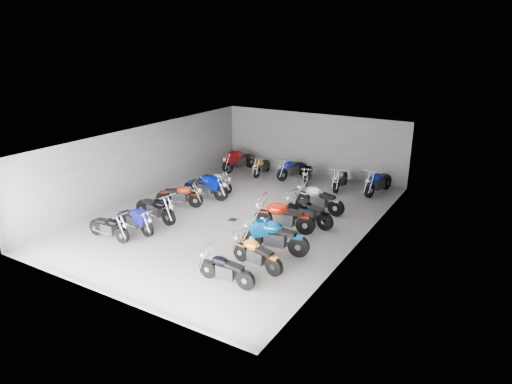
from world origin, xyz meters
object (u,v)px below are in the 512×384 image
at_px(motorcycle_back_c, 292,169).
at_px(motorcycle_right_c, 274,236).
at_px(drain_grate, 233,220).
at_px(motorcycle_back_f, 378,182).
at_px(motorcycle_back_e, 340,179).
at_px(motorcycle_back_d, 308,173).
at_px(motorcycle_left_d, 180,195).
at_px(motorcycle_right_d, 283,217).
at_px(motorcycle_back_a, 239,160).
at_px(motorcycle_right_a, 225,269).
at_px(motorcycle_right_f, 319,199).
at_px(motorcycle_left_f, 215,182).
at_px(motorcycle_back_b, 262,166).
at_px(motorcycle_left_c, 156,208).
at_px(motorcycle_left_a, 109,227).
at_px(motorcycle_right_b, 256,254).
at_px(motorcycle_left_b, 135,220).
at_px(motorcycle_left_e, 206,187).
at_px(motorcycle_right_e, 308,212).

bearing_deg(motorcycle_back_c, motorcycle_right_c, 130.60).
xyz_separation_m(drain_grate, motorcycle_back_f, (3.99, 6.10, 0.54)).
bearing_deg(motorcycle_back_e, motorcycle_back_d, -10.60).
bearing_deg(motorcycle_back_c, motorcycle_left_d, 87.54).
height_order(motorcycle_right_d, motorcycle_back_a, motorcycle_right_d).
height_order(motorcycle_right_a, motorcycle_right_d, motorcycle_right_d).
height_order(motorcycle_right_c, motorcycle_right_f, motorcycle_right_c).
bearing_deg(motorcycle_right_d, motorcycle_right_f, -17.17).
relative_size(motorcycle_left_f, motorcycle_back_c, 0.98).
bearing_deg(motorcycle_back_f, motorcycle_left_d, 53.15).
xyz_separation_m(motorcycle_right_a, motorcycle_back_b, (-4.68, 10.14, 0.01)).
relative_size(drain_grate, motorcycle_back_e, 0.16).
xyz_separation_m(motorcycle_left_c, motorcycle_right_a, (5.07, -2.55, -0.07)).
distance_m(motorcycle_right_f, motorcycle_back_e, 3.27).
xyz_separation_m(drain_grate, motorcycle_left_a, (-2.79, -3.79, 0.46)).
height_order(motorcycle_right_b, motorcycle_right_d, motorcycle_right_d).
distance_m(drain_grate, motorcycle_back_b, 6.33).
bearing_deg(motorcycle_back_b, motorcycle_left_b, 81.37).
bearing_deg(motorcycle_left_e, motorcycle_back_f, 121.20).
bearing_deg(motorcycle_back_a, motorcycle_right_c, 144.93).
bearing_deg(motorcycle_left_c, motorcycle_back_b, -176.10).
distance_m(drain_grate, motorcycle_back_a, 7.04).
bearing_deg(motorcycle_left_c, motorcycle_back_c, 172.29).
relative_size(motorcycle_left_b, motorcycle_left_d, 1.00).
relative_size(motorcycle_left_d, motorcycle_back_e, 0.97).
bearing_deg(motorcycle_right_b, motorcycle_left_d, 73.93).
bearing_deg(motorcycle_back_e, drain_grate, 64.19).
relative_size(motorcycle_right_c, motorcycle_right_e, 1.07).
xyz_separation_m(motorcycle_left_d, motorcycle_back_a, (-0.84, 5.92, 0.07)).
xyz_separation_m(motorcycle_back_d, motorcycle_back_f, (3.51, 0.07, 0.09)).
bearing_deg(motorcycle_back_a, motorcycle_back_c, -161.31).
relative_size(drain_grate, motorcycle_right_c, 0.13).
height_order(drain_grate, motorcycle_left_e, motorcycle_left_e).
bearing_deg(motorcycle_back_e, motorcycle_right_a, 86.89).
relative_size(motorcycle_right_b, motorcycle_back_f, 0.89).
xyz_separation_m(motorcycle_left_b, motorcycle_back_a, (-1.16, 8.86, 0.08)).
xyz_separation_m(motorcycle_back_b, motorcycle_back_e, (4.38, -0.09, 0.03)).
xyz_separation_m(drain_grate, motorcycle_right_a, (2.54, -4.20, 0.45)).
bearing_deg(motorcycle_right_c, motorcycle_right_d, 10.38).
distance_m(drain_grate, motorcycle_left_a, 4.72).
xyz_separation_m(motorcycle_left_c, motorcycle_back_e, (4.78, 7.50, -0.03)).
bearing_deg(motorcycle_left_d, motorcycle_back_c, 139.41).
bearing_deg(motorcycle_right_b, motorcycle_right_d, 23.91).
distance_m(motorcycle_left_f, motorcycle_right_a, 8.47).
distance_m(drain_grate, motorcycle_back_f, 7.31).
bearing_deg(motorcycle_right_a, motorcycle_back_c, 15.60).
height_order(motorcycle_left_a, motorcycle_right_d, motorcycle_right_d).
bearing_deg(motorcycle_right_f, motorcycle_left_a, 148.13).
xyz_separation_m(motorcycle_left_a, motorcycle_left_e, (0.34, 5.31, 0.08)).
bearing_deg(motorcycle_back_e, motorcycle_left_b, 56.80).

